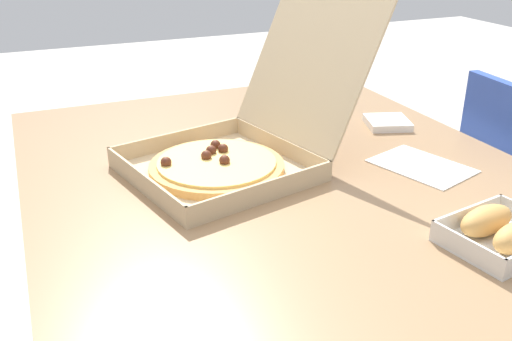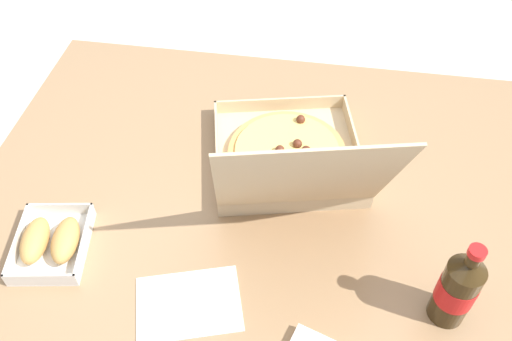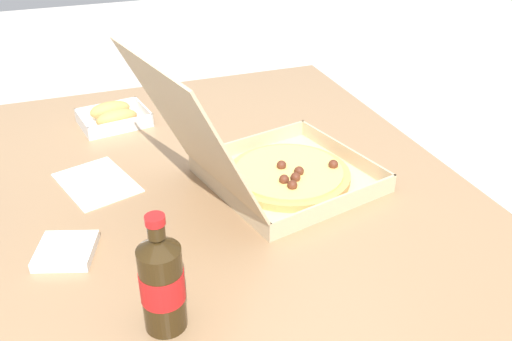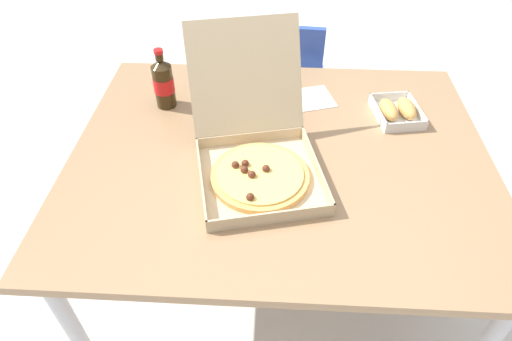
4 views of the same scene
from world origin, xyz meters
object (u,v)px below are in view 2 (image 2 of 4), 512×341
Objects in this scene: pizza_box_open at (290,157)px; cola_bottle at (457,289)px; bread_side_box at (51,241)px; paper_menu at (189,304)px.

pizza_box_open is 2.61× the size of cola_bottle.
pizza_box_open reaches higher than cola_bottle.
cola_bottle is at bearing 178.30° from bread_side_box.
pizza_box_open is 0.43m from paper_menu.
bread_side_box is (0.49, 0.31, -0.03)m from pizza_box_open.
bread_side_box is 0.95× the size of cola_bottle.
pizza_box_open is at bearing -129.52° from paper_menu.
cola_bottle is (-0.35, 0.33, 0.04)m from pizza_box_open.
cola_bottle is 1.07× the size of paper_menu.
cola_bottle is at bearing 169.41° from paper_menu.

